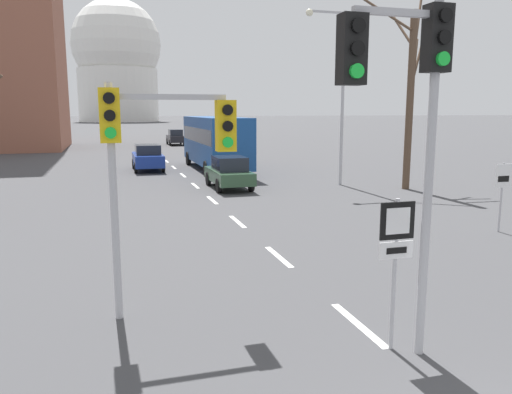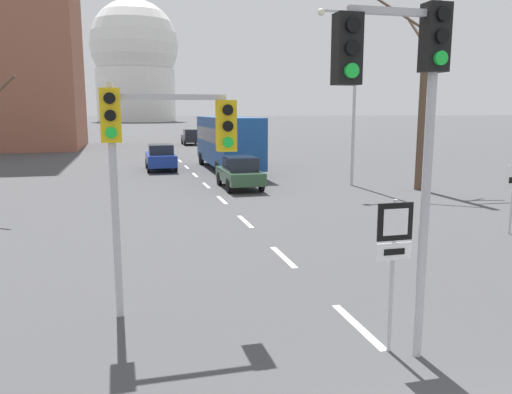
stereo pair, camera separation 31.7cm
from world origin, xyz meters
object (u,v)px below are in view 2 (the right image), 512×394
city_bus (227,139)px  sedan_near_right (190,137)px  route_sign_post (394,250)px  traffic_signal_near_left (155,142)px  sedan_near_left (161,157)px  sedan_mid_centre (240,172)px  traffic_signal_centre_tall (404,91)px  street_lamp_right (348,81)px

city_bus → sedan_near_right: bearing=88.4°
route_sign_post → city_bus: city_bus is taller
traffic_signal_near_left → sedan_near_right: 49.38m
sedan_near_left → traffic_signal_near_left: bearing=-93.8°
route_sign_post → sedan_mid_centre: bearing=85.4°
sedan_near_right → sedan_near_left: bearing=-101.4°
sedan_near_left → sedan_mid_centre: (3.33, -9.08, -0.04)m
traffic_signal_centre_tall → route_sign_post: traffic_signal_centre_tall is taller
traffic_signal_centre_tall → city_bus: bearing=84.5°
sedan_near_right → street_lamp_right: bearing=-83.5°
street_lamp_right → sedan_near_right: 34.78m
traffic_signal_near_left → city_bus: (5.87, 22.97, -1.26)m
route_sign_post → street_lamp_right: (7.02, 17.17, 3.66)m
traffic_signal_near_left → city_bus: 23.74m
traffic_signal_near_left → sedan_near_right: (6.58, 48.88, -2.41)m
traffic_signal_near_left → street_lamp_right: street_lamp_right is taller
street_lamp_right → sedan_near_right: street_lamp_right is taller
traffic_signal_centre_tall → street_lamp_right: street_lamp_right is taller
sedan_near_right → sedan_mid_centre: bearing=-92.8°
traffic_signal_near_left → route_sign_post: (3.50, -2.56, -1.59)m
traffic_signal_centre_tall → sedan_mid_centre: (1.52, 17.80, -3.32)m
sedan_near_left → sedan_near_right: sedan_near_right is taller
route_sign_post → city_bus: 25.64m
street_lamp_right → sedan_near_right: (-3.93, 34.27, -4.47)m
route_sign_post → street_lamp_right: bearing=67.8°
traffic_signal_near_left → sedan_mid_centre: 15.97m
traffic_signal_centre_tall → sedan_mid_centre: traffic_signal_centre_tall is taller
sedan_near_left → city_bus: (4.28, -1.10, 1.18)m
traffic_signal_centre_tall → sedan_near_right: size_ratio=1.25×
sedan_mid_centre → city_bus: 8.13m
traffic_signal_centre_tall → sedan_mid_centre: 18.17m
sedan_near_left → city_bus: city_bus is taller
sedan_near_left → sedan_near_right: (4.99, 24.80, 0.03)m
sedan_near_left → street_lamp_right: bearing=-46.7°
city_bus → traffic_signal_near_left: bearing=-104.3°
traffic_signal_centre_tall → sedan_near_left: 27.14m
street_lamp_right → sedan_near_left: size_ratio=2.03×
sedan_near_left → city_bus: bearing=-14.4°
route_sign_post → city_bus: size_ratio=0.23×
street_lamp_right → sedan_mid_centre: (-5.59, 0.38, -4.54)m
sedan_near_right → traffic_signal_centre_tall: bearing=-93.5°
route_sign_post → street_lamp_right: size_ratio=0.28×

